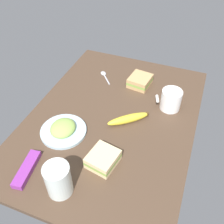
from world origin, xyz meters
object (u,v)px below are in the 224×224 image
banana (128,119)px  spoon (105,76)px  sandwich_side (140,81)px  snack_bar (27,169)px  coffee_mug_black (171,99)px  plate_of_food (63,129)px  sandwich_main (103,159)px  glass_of_milk (59,181)px

banana → spoon: size_ratio=1.58×
sandwich_side → snack_bar: sandwich_side is taller
coffee_mug_black → sandwich_side: (-10.56, -15.90, -2.19)cm
plate_of_food → snack_bar: bearing=-8.0°
coffee_mug_black → sandwich_main: (35.36, -14.99, -2.19)cm
sandwich_main → sandwich_side: (-45.92, -0.90, 0.00)cm
coffee_mug_black → snack_bar: bearing=-38.0°
plate_of_food → coffee_mug_black: 44.11cm
sandwich_main → glass_of_milk: size_ratio=1.01×
sandwich_side → glass_of_milk: (59.70, -7.40, 2.83)cm
plate_of_food → glass_of_milk: glass_of_milk is taller
coffee_mug_black → spoon: bearing=-108.3°
glass_of_milk → plate_of_food: bearing=-153.1°
coffee_mug_black → plate_of_food: bearing=-50.8°
sandwich_main → glass_of_milk: glass_of_milk is taller
glass_of_milk → banana: size_ratio=0.74×
plate_of_food → sandwich_main: bearing=68.4°
coffee_mug_black → snack_bar: size_ratio=0.75×
plate_of_food → snack_bar: size_ratio=1.23×
sandwich_main → sandwich_side: size_ratio=1.01×
coffee_mug_black → glass_of_milk: bearing=-25.4°
plate_of_food → sandwich_side: (-38.37, 18.22, 0.72)cm
plate_of_food → sandwich_main: same height
sandwich_main → snack_bar: bearing=-61.8°
sandwich_side → banana: 24.57cm
snack_bar → plate_of_food: bearing=163.9°
sandwich_main → glass_of_milk: bearing=-31.1°
plate_of_food → snack_bar: (19.26, -2.71, -0.48)cm
sandwich_main → plate_of_food: bearing=-111.6°
snack_bar → coffee_mug_black: bearing=133.9°
coffee_mug_black → banana: (13.86, -13.30, -2.77)cm
plate_of_food → spoon: 38.92cm
coffee_mug_black → spoon: 35.53cm
sandwich_main → sandwich_side: bearing=-178.9°
sandwich_main → sandwich_side: 45.93cm
coffee_mug_black → sandwich_side: size_ratio=0.95×
plate_of_food → banana: size_ratio=1.15×
sandwich_main → glass_of_milk: 16.33cm
sandwich_side → spoon: size_ratio=1.17×
plate_of_food → coffee_mug_black: bearing=129.2°
glass_of_milk → snack_bar: glass_of_milk is taller
sandwich_side → snack_bar: bearing=-20.0°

